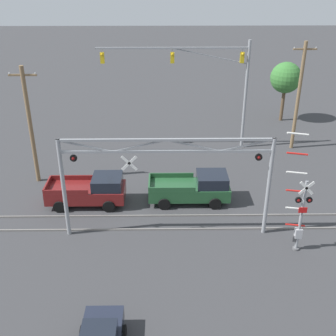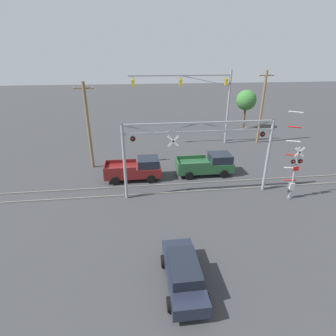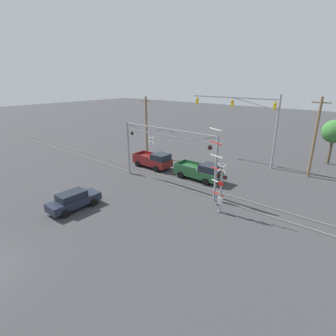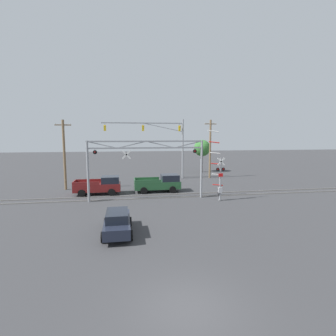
# 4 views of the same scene
# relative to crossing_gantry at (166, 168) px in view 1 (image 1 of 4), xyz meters

# --- Properties ---
(rail_track_near) EXTENTS (80.00, 0.08, 0.10)m
(rail_track_near) POSITION_rel_crossing_gantry_xyz_m (0.02, 0.28, -4.09)
(rail_track_near) COLOR gray
(rail_track_near) RESTS_ON ground_plane
(rail_track_far) EXTENTS (80.00, 0.08, 0.10)m
(rail_track_far) POSITION_rel_crossing_gantry_xyz_m (0.02, 1.72, -4.09)
(rail_track_far) COLOR gray
(rail_track_far) RESTS_ON ground_plane
(crossing_gantry) EXTENTS (11.35, 0.27, 5.84)m
(crossing_gantry) POSITION_rel_crossing_gantry_xyz_m (0.00, 0.00, 0.00)
(crossing_gantry) COLOR gray
(crossing_gantry) RESTS_ON ground_plane
(crossing_signal_mast) EXTENTS (1.77, 0.35, 6.82)m
(crossing_signal_mast) POSITION_rel_crossing_gantry_xyz_m (6.90, -1.61, -1.87)
(crossing_signal_mast) COLOR gray
(crossing_signal_mast) RESTS_ON ground_plane
(traffic_signal_span) EXTENTS (11.71, 0.39, 8.70)m
(traffic_signal_span) POSITION_rel_crossing_gantry_xyz_m (3.68, 12.23, 1.86)
(traffic_signal_span) COLOR gray
(traffic_signal_span) RESTS_ON ground_plane
(pickup_truck_lead) EXTENTS (5.15, 2.28, 1.93)m
(pickup_truck_lead) POSITION_rel_crossing_gantry_xyz_m (1.78, 3.56, -3.19)
(pickup_truck_lead) COLOR #23512D
(pickup_truck_lead) RESTS_ON ground_plane
(pickup_truck_following) EXTENTS (4.91, 2.28, 1.93)m
(pickup_truck_following) POSITION_rel_crossing_gantry_xyz_m (-4.78, 3.32, -3.19)
(pickup_truck_following) COLOR maroon
(pickup_truck_following) RESTS_ON ground_plane
(utility_pole_left) EXTENTS (1.80, 0.28, 8.14)m
(utility_pole_left) POSITION_rel_crossing_gantry_xyz_m (-8.99, 6.49, 0.07)
(utility_pole_left) COLOR brown
(utility_pole_left) RESTS_ON ground_plane
(utility_pole_right) EXTENTS (1.80, 0.28, 8.64)m
(utility_pole_right) POSITION_rel_crossing_gantry_xyz_m (10.52, 12.03, 0.32)
(utility_pole_right) COLOR brown
(utility_pole_right) RESTS_ON ground_plane
(background_tree_beyond_span) EXTENTS (2.87, 2.87, 5.62)m
(background_tree_beyond_span) POSITION_rel_crossing_gantry_xyz_m (11.32, 18.68, 0.01)
(background_tree_beyond_span) COLOR brown
(background_tree_beyond_span) RESTS_ON ground_plane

